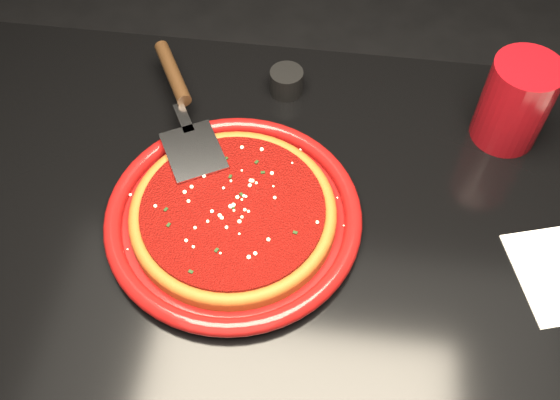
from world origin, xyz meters
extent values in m
cube|color=black|center=(0.00, 0.00, 0.38)|extent=(1.20, 0.80, 0.75)
cylinder|color=maroon|center=(-0.10, 0.04, 0.76)|extent=(0.45, 0.45, 0.03)
cylinder|color=brown|center=(-0.10, 0.04, 0.77)|extent=(0.36, 0.36, 0.01)
torus|color=brown|center=(-0.10, 0.04, 0.77)|extent=(0.36, 0.36, 0.02)
cylinder|color=#690C08|center=(-0.10, 0.04, 0.78)|extent=(0.32, 0.32, 0.01)
cylinder|color=maroon|center=(0.28, 0.25, 0.82)|extent=(0.10, 0.10, 0.14)
cylinder|color=black|center=(-0.06, 0.30, 0.77)|extent=(0.06, 0.06, 0.04)
camera|label=1|loc=(0.02, -0.42, 1.47)|focal=40.00mm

